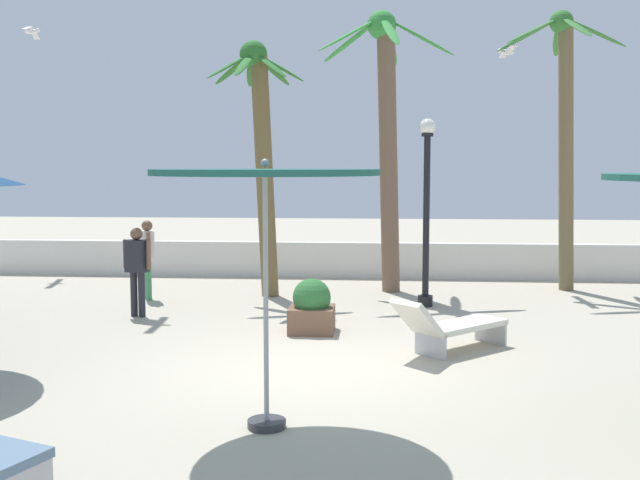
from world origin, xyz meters
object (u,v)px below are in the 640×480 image
object	(u,v)px
palm_tree_2	(261,140)
guest_1	(148,252)
lounge_chair_1	(450,325)
palm_tree_1	(564,121)
seagull_1	(507,51)
palm_tree_0	(386,123)
guest_3	(137,263)
seagull_2	(31,31)
patio_umbrella_2	(265,185)
planter	(312,308)
lamp_post_1	(426,206)

from	to	relation	value
palm_tree_2	guest_1	xyz separation A→B (m)	(-2.15, -0.61, -2.16)
lounge_chair_1	guest_1	world-z (taller)	guest_1
palm_tree_1	seagull_1	world-z (taller)	palm_tree_1
lounge_chair_1	palm_tree_0	bearing A→B (deg)	99.68
palm_tree_2	guest_3	size ratio (longest dim) A/B	3.26
palm_tree_2	lounge_chair_1	distance (m)	6.15
palm_tree_2	guest_3	world-z (taller)	palm_tree_2
palm_tree_2	guest_1	distance (m)	3.11
palm_tree_0	palm_tree_1	world-z (taller)	palm_tree_1
seagull_2	palm_tree_1	bearing A→B (deg)	-10.68
patio_umbrella_2	palm_tree_2	world-z (taller)	palm_tree_2
guest_1	planter	distance (m)	4.38
palm_tree_0	palm_tree_2	distance (m)	2.59
lamp_post_1	planter	xyz separation A→B (m)	(-1.90, -2.37, -1.48)
palm_tree_1	guest_1	size ratio (longest dim) A/B	3.71
palm_tree_0	lamp_post_1	bearing A→B (deg)	-65.90
palm_tree_2	seagull_1	size ratio (longest dim) A/B	3.89
guest_1	planter	bearing A→B (deg)	-37.66
palm_tree_1	lounge_chair_1	size ratio (longest dim) A/B	3.30
palm_tree_0	seagull_1	world-z (taller)	palm_tree_0
palm_tree_2	seagull_2	xyz separation A→B (m)	(-6.25, 3.55, 2.80)
seagull_1	palm_tree_1	bearing A→B (deg)	-28.00
planter	lamp_post_1	bearing A→B (deg)	51.29
lounge_chair_1	seagull_1	world-z (taller)	seagull_1
palm_tree_0	planter	bearing A→B (deg)	-106.16
palm_tree_0	lamp_post_1	size ratio (longest dim) A/B	1.66
patio_umbrella_2	seagull_2	distance (m)	13.92
lamp_post_1	seagull_2	size ratio (longest dim) A/B	2.55
palm_tree_2	lamp_post_1	world-z (taller)	palm_tree_2
palm_tree_1	lounge_chair_1	world-z (taller)	palm_tree_1
lounge_chair_1	planter	size ratio (longest dim) A/B	2.05
lounge_chair_1	lamp_post_1	bearing A→B (deg)	92.33
palm_tree_1	seagull_2	distance (m)	12.80
palm_tree_0	guest_1	distance (m)	5.43
palm_tree_0	seagull_2	size ratio (longest dim) A/B	4.23
patio_umbrella_2	seagull_1	distance (m)	10.51
seagull_2	guest_3	bearing A→B (deg)	-52.72
lamp_post_1	guest_1	world-z (taller)	lamp_post_1
palm_tree_0	seagull_2	bearing A→B (deg)	162.15
palm_tree_2	lounge_chair_1	size ratio (longest dim) A/B	2.89
palm_tree_2	seagull_1	bearing A→B (deg)	19.83
palm_tree_2	lamp_post_1	xyz separation A→B (m)	(3.19, -0.90, -1.23)
lounge_chair_1	seagull_1	size ratio (longest dim) A/B	1.34
palm_tree_1	seagull_2	world-z (taller)	seagull_2
palm_tree_1	guest_3	xyz separation A→B (m)	(-7.92, -3.50, -2.58)
patio_umbrella_2	planter	world-z (taller)	patio_umbrella_2
palm_tree_2	lounge_chair_1	bearing A→B (deg)	-52.87
palm_tree_2	planter	world-z (taller)	palm_tree_2
palm_tree_1	lounge_chair_1	distance (m)	7.01
palm_tree_0	lounge_chair_1	size ratio (longest dim) A/B	3.28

